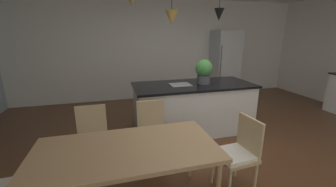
{
  "coord_description": "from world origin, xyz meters",
  "views": [
    {
      "loc": [
        -1.49,
        -2.56,
        1.75
      ],
      "look_at": [
        -0.7,
        0.33,
        0.91
      ],
      "focal_mm": 22.3,
      "sensor_mm": 36.0,
      "label": 1
    }
  ],
  "objects_px": {
    "refrigerator": "(225,64)",
    "potted_plant_on_island": "(204,71)",
    "chair_far_right": "(152,131)",
    "kitchen_island": "(193,107)",
    "dining_table": "(127,154)",
    "chair_far_left": "(92,138)",
    "chair_kitchen_end": "(238,152)"
  },
  "relations": [
    {
      "from": "refrigerator",
      "to": "chair_far_left",
      "type": "bearing_deg",
      "value": -141.18
    },
    {
      "from": "dining_table",
      "to": "chair_kitchen_end",
      "type": "xyz_separation_m",
      "value": [
        1.23,
        0.0,
        -0.18
      ]
    },
    {
      "from": "refrigerator",
      "to": "kitchen_island",
      "type": "bearing_deg",
      "value": -131.52
    },
    {
      "from": "chair_far_left",
      "to": "kitchen_island",
      "type": "distance_m",
      "value": 1.89
    },
    {
      "from": "chair_kitchen_end",
      "to": "kitchen_island",
      "type": "height_order",
      "value": "kitchen_island"
    },
    {
      "from": "chair_far_right",
      "to": "potted_plant_on_island",
      "type": "relative_size",
      "value": 2.0
    },
    {
      "from": "chair_kitchen_end",
      "to": "chair_far_right",
      "type": "bearing_deg",
      "value": 136.36
    },
    {
      "from": "potted_plant_on_island",
      "to": "chair_far_left",
      "type": "bearing_deg",
      "value": -157.27
    },
    {
      "from": "chair_far_right",
      "to": "chair_far_left",
      "type": "distance_m",
      "value": 0.78
    },
    {
      "from": "chair_far_right",
      "to": "kitchen_island",
      "type": "bearing_deg",
      "value": 40.51
    },
    {
      "from": "dining_table",
      "to": "chair_kitchen_end",
      "type": "distance_m",
      "value": 1.25
    },
    {
      "from": "kitchen_island",
      "to": "potted_plant_on_island",
      "type": "bearing_deg",
      "value": -0.0
    },
    {
      "from": "chair_far_right",
      "to": "kitchen_island",
      "type": "distance_m",
      "value": 1.23
    },
    {
      "from": "chair_far_right",
      "to": "chair_far_left",
      "type": "xyz_separation_m",
      "value": [
        -0.78,
        0.0,
        0.0
      ]
    },
    {
      "from": "chair_far_right",
      "to": "refrigerator",
      "type": "relative_size",
      "value": 0.46
    },
    {
      "from": "chair_far_right",
      "to": "potted_plant_on_island",
      "type": "height_order",
      "value": "potted_plant_on_island"
    },
    {
      "from": "chair_far_left",
      "to": "kitchen_island",
      "type": "height_order",
      "value": "kitchen_island"
    },
    {
      "from": "chair_far_left",
      "to": "potted_plant_on_island",
      "type": "height_order",
      "value": "potted_plant_on_island"
    },
    {
      "from": "dining_table",
      "to": "refrigerator",
      "type": "bearing_deg",
      "value": 49.32
    },
    {
      "from": "chair_far_right",
      "to": "chair_far_left",
      "type": "relative_size",
      "value": 1.0
    },
    {
      "from": "chair_far_right",
      "to": "potted_plant_on_island",
      "type": "distance_m",
      "value": 1.53
    },
    {
      "from": "refrigerator",
      "to": "potted_plant_on_island",
      "type": "distance_m",
      "value": 2.59
    },
    {
      "from": "dining_table",
      "to": "chair_far_left",
      "type": "xyz_separation_m",
      "value": [
        -0.39,
        0.81,
        -0.18
      ]
    },
    {
      "from": "chair_kitchen_end",
      "to": "chair_far_left",
      "type": "bearing_deg",
      "value": 153.68
    },
    {
      "from": "dining_table",
      "to": "chair_kitchen_end",
      "type": "relative_size",
      "value": 1.98
    },
    {
      "from": "chair_kitchen_end",
      "to": "chair_far_right",
      "type": "xyz_separation_m",
      "value": [
        -0.84,
        0.8,
        0.0
      ]
    },
    {
      "from": "chair_far_left",
      "to": "dining_table",
      "type": "bearing_deg",
      "value": -64.27
    },
    {
      "from": "kitchen_island",
      "to": "chair_kitchen_end",
      "type": "bearing_deg",
      "value": -93.29
    },
    {
      "from": "dining_table",
      "to": "refrigerator",
      "type": "distance_m",
      "value": 4.79
    },
    {
      "from": "kitchen_island",
      "to": "refrigerator",
      "type": "relative_size",
      "value": 1.15
    },
    {
      "from": "chair_far_right",
      "to": "refrigerator",
      "type": "xyz_separation_m",
      "value": [
        2.72,
        2.82,
        0.46
      ]
    },
    {
      "from": "dining_table",
      "to": "chair_kitchen_end",
      "type": "bearing_deg",
      "value": 0.17
    }
  ]
}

